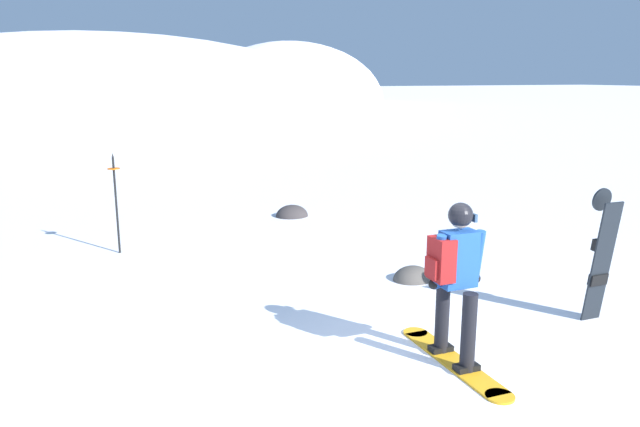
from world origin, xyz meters
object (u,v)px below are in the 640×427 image
Objects in this scene: spare_snowboard at (601,255)px; rock_dark at (413,280)px; snowboarder_main at (455,279)px; piste_marker_near at (116,196)px; rock_mid at (292,216)px.

spare_snowboard reaches higher than rock_dark.
spare_snowboard is (2.27, 0.29, -0.08)m from snowboarder_main.
rock_dark is at bearing -38.32° from piste_marker_near.
spare_snowboard is at bearing -45.44° from piste_marker_near.
piste_marker_near reaches higher than rock_dark.
snowboarder_main reaches higher than rock_mid.
piste_marker_near is at bearing 117.67° from snowboarder_main.
spare_snowboard reaches higher than rock_mid.
snowboarder_main is 7.17m from rock_mid.
spare_snowboard is at bearing 7.33° from snowboarder_main.
snowboarder_main reaches higher than piste_marker_near.
snowboarder_main is 3.09× the size of rock_dark.
spare_snowboard is 2.67m from rock_dark.
snowboarder_main reaches higher than spare_snowboard.
rock_dark is 4.61m from rock_mid.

